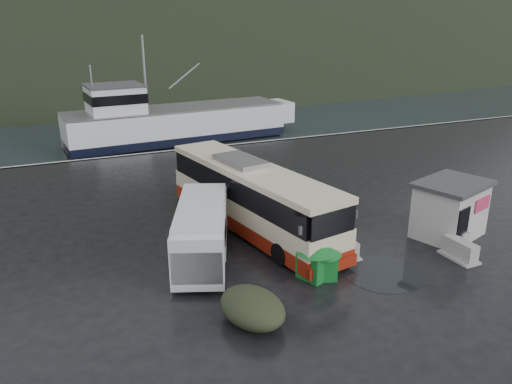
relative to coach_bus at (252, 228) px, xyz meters
name	(u,v)px	position (x,y,z in m)	size (l,w,h in m)	color
ground	(241,264)	(-1.93, -3.44, 0.00)	(160.00, 160.00, 0.00)	black
harbor_water	(68,62)	(-1.93, 106.56, 0.00)	(300.00, 180.00, 0.02)	black
quay_edge	(146,153)	(-1.93, 16.56, 0.00)	(160.00, 0.60, 1.50)	#999993
headland	(71,39)	(8.07, 246.56, 0.00)	(780.00, 540.00, 570.00)	black
coach_bus	(252,228)	(0.00, 0.00, 0.00)	(3.02, 12.06, 3.41)	beige
white_van	(203,260)	(-3.29, -2.37, 0.00)	(2.14, 6.22, 2.60)	silver
waste_bin_left	(322,276)	(0.72, -5.72, 0.00)	(1.06, 1.06, 1.48)	#126825
waste_bin_right	(315,277)	(0.43, -5.63, 0.00)	(1.15, 1.15, 1.62)	#126825
dome_tent	(252,321)	(-3.11, -7.50, 0.00)	(1.99, 2.78, 1.09)	#262E1C
ticket_kiosk	(446,235)	(8.34, -4.56, 0.00)	(3.49, 2.64, 2.73)	#B9B9B4
jersey_barrier_a	(459,258)	(7.05, -6.67, 0.00)	(0.86, 1.73, 0.86)	#999993
jersey_barrier_b	(344,255)	(2.62, -4.41, 0.00)	(0.81, 1.62, 0.81)	#999993
jersey_barrier_c	(450,244)	(7.81, -5.37, 0.00)	(0.79, 1.58, 0.79)	#999993
fishing_trawler	(177,126)	(2.91, 25.57, 0.00)	(24.64, 5.41, 9.86)	silver
puddles	(312,260)	(1.08, -4.27, 0.01)	(14.33, 16.59, 0.01)	black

